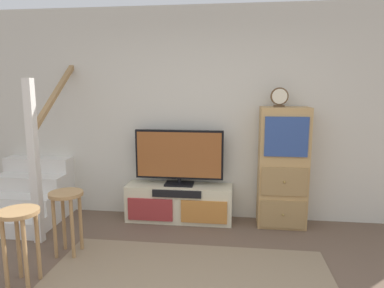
# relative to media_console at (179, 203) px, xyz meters

# --- Properties ---
(back_wall) EXTENTS (6.40, 0.12, 2.70)m
(back_wall) POSITION_rel_media_console_xyz_m (0.30, 0.27, 1.12)
(back_wall) COLOR beige
(back_wall) RESTS_ON ground_plane
(media_console) EXTENTS (1.35, 0.38, 0.47)m
(media_console) POSITION_rel_media_console_xyz_m (0.00, 0.00, 0.00)
(media_console) COLOR beige
(media_console) RESTS_ON ground_plane
(television) EXTENTS (1.12, 0.22, 0.71)m
(television) POSITION_rel_media_console_xyz_m (0.00, 0.02, 0.61)
(television) COLOR black
(television) RESTS_ON media_console
(side_cabinet) EXTENTS (0.58, 0.38, 1.47)m
(side_cabinet) POSITION_rel_media_console_xyz_m (1.28, 0.01, 0.50)
(side_cabinet) COLOR tan
(side_cabinet) RESTS_ON ground_plane
(desk_clock) EXTENTS (0.21, 0.08, 0.23)m
(desk_clock) POSITION_rel_media_console_xyz_m (1.20, -0.00, 1.35)
(desk_clock) COLOR #4C3823
(desk_clock) RESTS_ON side_cabinet
(staircase) EXTENTS (1.00, 1.36, 2.20)m
(staircase) POSITION_rel_media_console_xyz_m (-1.94, 0.01, 0.14)
(staircase) COLOR silver
(staircase) RESTS_ON ground_plane
(bar_stool_near) EXTENTS (0.34, 0.34, 0.68)m
(bar_stool_near) POSITION_rel_media_console_xyz_m (-1.12, -1.60, 0.27)
(bar_stool_near) COLOR #A37A4C
(bar_stool_near) RESTS_ON ground_plane
(bar_stool_far) EXTENTS (0.34, 0.34, 0.66)m
(bar_stool_far) POSITION_rel_media_console_xyz_m (-0.99, -1.03, 0.26)
(bar_stool_far) COLOR #A37A4C
(bar_stool_far) RESTS_ON ground_plane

